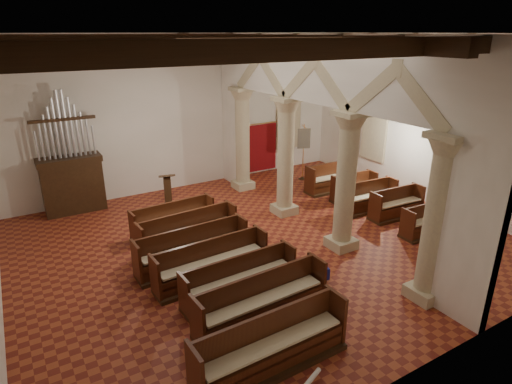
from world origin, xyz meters
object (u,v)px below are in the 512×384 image
object	(u,v)px
processional_banner	(303,161)
aisle_pew_0	(426,225)
lectern	(168,193)
nave_pew_0	(272,352)
pipe_organ	(71,174)

from	to	relation	value
processional_banner	aisle_pew_0	xyz separation A→B (m)	(0.08, -6.40, -0.47)
lectern	processional_banner	distance (m)	6.14
processional_banner	aisle_pew_0	world-z (taller)	processional_banner
lectern	aisle_pew_0	size ratio (longest dim) A/B	0.77
nave_pew_0	aisle_pew_0	world-z (taller)	nave_pew_0
pipe_organ	processional_banner	size ratio (longest dim) A/B	1.82
processional_banner	nave_pew_0	xyz separation A→B (m)	(-7.21, -8.73, -0.43)
lectern	aisle_pew_0	world-z (taller)	lectern
lectern	pipe_organ	bearing A→B (deg)	166.35
nave_pew_0	aisle_pew_0	size ratio (longest dim) A/B	1.81
processional_banner	aisle_pew_0	size ratio (longest dim) A/B	1.36
pipe_organ	processional_banner	bearing A→B (deg)	-8.34
nave_pew_0	aisle_pew_0	bearing A→B (deg)	16.37
lectern	nave_pew_0	xyz separation A→B (m)	(-1.07, -8.59, -0.19)
pipe_organ	nave_pew_0	xyz separation A→B (m)	(1.87, -10.06, -0.99)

